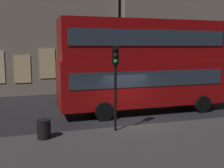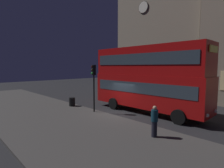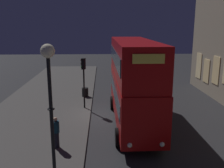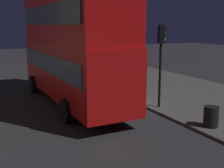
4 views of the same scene
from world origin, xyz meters
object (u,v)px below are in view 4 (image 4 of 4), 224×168
(traffic_light_near_kerb, at_px, (161,49))
(litter_bin, at_px, (211,117))
(street_lamp, at_px, (90,20))
(double_decker_bus, at_px, (71,44))
(pedestrian, at_px, (116,69))

(traffic_light_near_kerb, height_order, litter_bin, traffic_light_near_kerb)
(litter_bin, bearing_deg, street_lamp, -1.52)
(double_decker_bus, height_order, traffic_light_near_kerb, double_decker_bus)
(pedestrian, xyz_separation_m, litter_bin, (-9.94, 0.90, -0.47))
(double_decker_bus, distance_m, traffic_light_near_kerb, 4.55)
(street_lamp, bearing_deg, double_decker_bus, 150.88)
(traffic_light_near_kerb, relative_size, pedestrian, 2.30)
(double_decker_bus, bearing_deg, pedestrian, -50.85)
(double_decker_bus, bearing_deg, street_lamp, -29.69)
(double_decker_bus, bearing_deg, litter_bin, -149.89)
(double_decker_bus, height_order, street_lamp, street_lamp)
(double_decker_bus, relative_size, traffic_light_near_kerb, 2.63)
(street_lamp, distance_m, pedestrian, 4.88)
(traffic_light_near_kerb, xyz_separation_m, street_lamp, (10.09, -0.50, 1.46))
(traffic_light_near_kerb, bearing_deg, street_lamp, 13.47)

